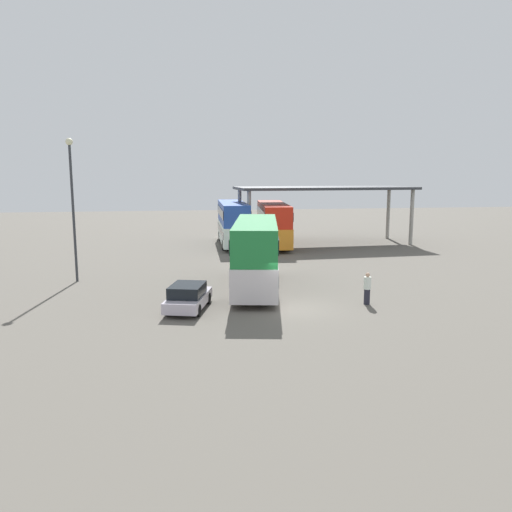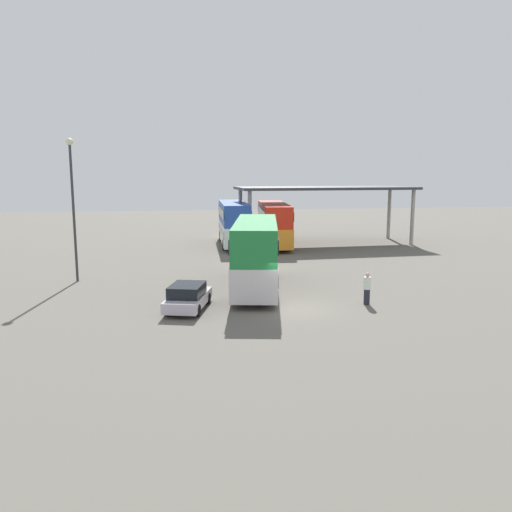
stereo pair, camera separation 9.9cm
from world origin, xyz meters
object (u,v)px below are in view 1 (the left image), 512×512
(double_decker_near_canopy, at_px, (233,222))
(pedestrian_waiting, at_px, (367,289))
(lamppost_tall, at_px, (72,195))
(parked_hatchback, at_px, (188,297))
(double_decker_main, at_px, (256,252))
(double_decker_mid_row, at_px, (273,222))

(double_decker_near_canopy, bearing_deg, pedestrian_waiting, -166.96)
(lamppost_tall, bearing_deg, parked_hatchback, -49.14)
(double_decker_main, distance_m, double_decker_near_canopy, 18.80)
(parked_hatchback, xyz_separation_m, double_decker_near_canopy, (4.90, 22.98, 1.59))
(pedestrian_waiting, bearing_deg, double_decker_near_canopy, -158.50)
(double_decker_main, height_order, double_decker_mid_row, double_decker_main)
(double_decker_mid_row, height_order, lamppost_tall, lamppost_tall)
(parked_hatchback, height_order, double_decker_near_canopy, double_decker_near_canopy)
(parked_hatchback, bearing_deg, double_decker_mid_row, -6.13)
(parked_hatchback, bearing_deg, pedestrian_waiting, -77.20)
(parked_hatchback, distance_m, lamppost_tall, 11.65)
(double_decker_main, distance_m, pedestrian_waiting, 7.11)
(double_decker_main, relative_size, double_decker_mid_row, 0.91)
(double_decker_mid_row, distance_m, pedestrian_waiting, 22.76)
(double_decker_near_canopy, xyz_separation_m, lamppost_tall, (-11.81, -14.99, 3.31))
(double_decker_main, relative_size, parked_hatchback, 2.51)
(parked_hatchback, relative_size, pedestrian_waiting, 2.48)
(parked_hatchback, relative_size, lamppost_tall, 0.47)
(lamppost_tall, xyz_separation_m, pedestrian_waiting, (16.34, -8.39, -4.72))
(double_decker_mid_row, bearing_deg, pedestrian_waiting, -172.46)
(lamppost_tall, bearing_deg, double_decker_mid_row, 42.48)
(double_decker_near_canopy, bearing_deg, lamppost_tall, 143.83)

